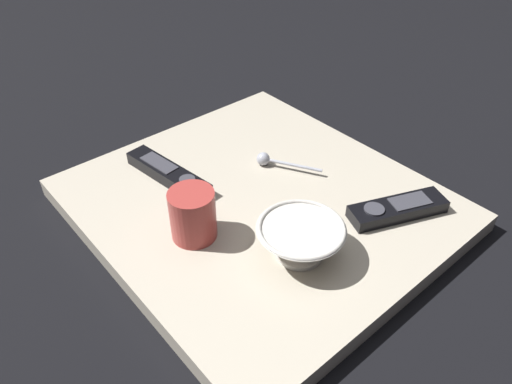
% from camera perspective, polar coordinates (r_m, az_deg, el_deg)
% --- Properties ---
extents(ground_plane, '(6.00, 6.00, 0.00)m').
position_cam_1_polar(ground_plane, '(0.91, 0.30, -2.34)').
color(ground_plane, black).
extents(table, '(0.62, 0.57, 0.04)m').
position_cam_1_polar(table, '(0.90, 0.31, -1.49)').
color(table, '#B7AD99').
rests_on(table, ground).
extents(cereal_bowl, '(0.14, 0.14, 0.06)m').
position_cam_1_polar(cereal_bowl, '(0.76, 5.20, -5.47)').
color(cereal_bowl, beige).
rests_on(cereal_bowl, table).
extents(coffee_mug, '(0.08, 0.08, 0.09)m').
position_cam_1_polar(coffee_mug, '(0.79, -7.38, -2.65)').
color(coffee_mug, '#A53833').
rests_on(coffee_mug, table).
extents(teaspoon, '(0.12, 0.07, 0.03)m').
position_cam_1_polar(teaspoon, '(0.96, 1.49, 3.75)').
color(teaspoon, '#A3A5B2').
rests_on(teaspoon, table).
extents(tv_remote_near, '(0.20, 0.07, 0.03)m').
position_cam_1_polar(tv_remote_near, '(0.94, -10.18, 2.15)').
color(tv_remote_near, black).
rests_on(tv_remote_near, table).
extents(tv_remote_far, '(0.11, 0.18, 0.03)m').
position_cam_1_polar(tv_remote_far, '(0.88, 16.17, -1.90)').
color(tv_remote_far, black).
rests_on(tv_remote_far, table).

